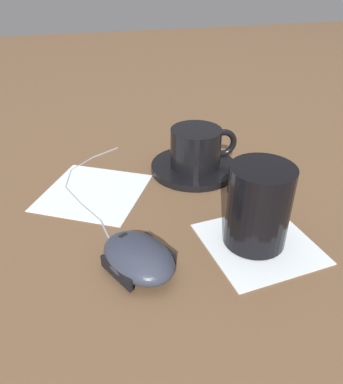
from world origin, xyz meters
name	(u,v)px	position (x,y,z in m)	size (l,w,h in m)	color
ground_plane	(207,202)	(0.00, 0.00, 0.00)	(3.00, 3.00, 0.00)	brown
saucer	(194,167)	(0.09, -0.01, 0.01)	(0.14, 0.14, 0.01)	black
coffee_cup	(197,147)	(0.09, -0.01, 0.04)	(0.08, 0.11, 0.06)	black
computer_mouse	(138,257)	(-0.11, 0.12, 0.02)	(0.12, 0.10, 0.03)	#2D3342
mouse_cable	(88,185)	(0.09, 0.16, 0.00)	(0.28, 0.10, 0.00)	gray
napkin_under_glass	(259,243)	(-0.11, -0.03, 0.00)	(0.13, 0.13, 0.00)	white
drinking_glass	(258,206)	(-0.10, -0.02, 0.05)	(0.08, 0.08, 0.10)	black
napkin_spare	(94,192)	(0.07, 0.16, 0.00)	(0.14, 0.14, 0.00)	white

